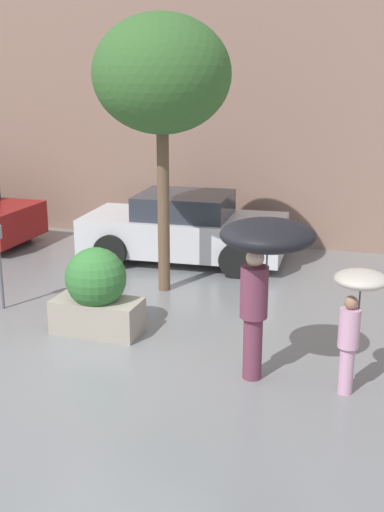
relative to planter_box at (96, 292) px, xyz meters
name	(u,v)px	position (x,y,z in m)	size (l,w,h in m)	color
ground_plane	(102,365)	(0.52, -0.95, -0.60)	(40.00, 40.00, 0.00)	slate
building_facade	(233,99)	(0.52, 5.55, 2.40)	(18.00, 0.30, 6.00)	#8C6B5B
planter_box	(96,292)	(0.00, 0.00, 0.00)	(1.24, 0.85, 1.23)	#9E9384
person_adult	(265,252)	(2.49, -0.73, 0.99)	(1.08, 1.08, 1.97)	brown
person_child	(356,304)	(3.53, -0.71, 0.48)	(0.60, 0.60, 1.45)	#D199B7
parked_car_near	(185,229)	(0.01, 3.85, 0.02)	(3.95, 2.16, 1.31)	silver
street_tree	(162,76)	(0.26, 2.02, 2.89)	(2.16, 2.16, 4.43)	brown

